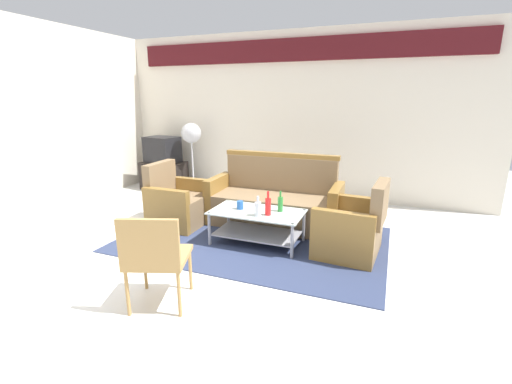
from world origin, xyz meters
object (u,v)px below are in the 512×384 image
(bottle_red, at_px, (268,206))
(bottle_clear, at_px, (258,208))
(armchair_left, at_px, (178,204))
(pedestal_fan, at_px, (191,137))
(wicker_chair, at_px, (155,254))
(cup, at_px, (240,205))
(couch, at_px, (275,203))
(coffee_table, at_px, (257,222))
(television, at_px, (162,150))
(tv_stand, at_px, (164,175))
(armchair_right, at_px, (352,230))
(bottle_green, at_px, (280,204))

(bottle_red, xyz_separation_m, bottle_clear, (-0.10, -0.07, -0.02))
(armchair_left, bearing_deg, bottle_red, 77.40)
(pedestal_fan, height_order, wicker_chair, pedestal_fan)
(armchair_left, distance_m, cup, 1.07)
(couch, bearing_deg, coffee_table, 90.58)
(armchair_left, distance_m, wicker_chair, 2.06)
(armchair_left, height_order, television, television)
(cup, height_order, tv_stand, tv_stand)
(armchair_left, xyz_separation_m, cup, (1.03, -0.22, 0.17))
(pedestal_fan, bearing_deg, bottle_red, -41.90)
(armchair_right, bearing_deg, bottle_clear, 109.44)
(cup, bearing_deg, bottle_clear, -28.35)
(couch, distance_m, wicker_chair, 2.30)
(tv_stand, bearing_deg, cup, -37.06)
(armchair_left, distance_m, bottle_green, 1.54)
(bottle_green, xyz_separation_m, tv_stand, (-2.89, 1.73, -0.24))
(bottle_red, distance_m, tv_stand, 3.40)
(coffee_table, distance_m, bottle_green, 0.36)
(coffee_table, distance_m, tv_stand, 3.21)
(couch, distance_m, bottle_clear, 0.89)
(bottle_clear, distance_m, tv_stand, 3.36)
(pedestal_fan, xyz_separation_m, wicker_chair, (1.74, -3.45, -0.52))
(tv_stand, height_order, television, television)
(armchair_right, height_order, wicker_chair, armchair_right)
(bottle_red, height_order, pedestal_fan, pedestal_fan)
(armchair_left, relative_size, tv_stand, 1.06)
(armchair_right, bearing_deg, bottle_green, 95.74)
(bottle_clear, bearing_deg, television, 143.78)
(bottle_red, bearing_deg, wicker_chair, -106.83)
(armchair_right, distance_m, television, 4.13)
(couch, relative_size, television, 2.72)
(armchair_right, relative_size, pedestal_fan, 0.67)
(armchair_right, bearing_deg, couch, 66.34)
(coffee_table, bearing_deg, armchair_right, 6.13)
(armchair_right, relative_size, bottle_clear, 3.61)
(bottle_clear, relative_size, cup, 2.36)
(armchair_left, distance_m, tv_stand, 2.11)
(television, bearing_deg, bottle_clear, 153.23)
(armchair_right, distance_m, bottle_red, 0.97)
(armchair_right, height_order, pedestal_fan, pedestal_fan)
(armchair_left, relative_size, cup, 8.50)
(bottle_green, bearing_deg, armchair_right, 1.17)
(tv_stand, distance_m, wicker_chair, 4.14)
(cup, height_order, wicker_chair, wicker_chair)
(wicker_chair, bearing_deg, cup, 68.58)
(couch, height_order, bottle_clear, couch)
(armchair_left, relative_size, bottle_clear, 3.61)
(bottle_clear, bearing_deg, coffee_table, 114.09)
(pedestal_fan, bearing_deg, armchair_left, -65.28)
(coffee_table, distance_m, wicker_chair, 1.61)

